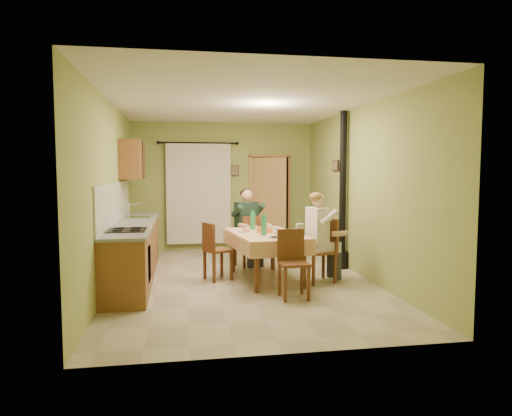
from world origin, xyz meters
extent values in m
cube|color=tan|center=(0.00, 0.00, 0.00)|extent=(4.00, 6.00, 0.01)
cube|color=#97A353|center=(0.00, 3.00, 1.40)|extent=(4.00, 0.04, 2.80)
cube|color=#97A353|center=(0.00, -3.00, 1.40)|extent=(4.00, 0.04, 2.80)
cube|color=#97A353|center=(-2.00, 0.00, 1.40)|extent=(0.04, 6.00, 2.80)
cube|color=#97A353|center=(2.00, 0.00, 1.40)|extent=(0.04, 6.00, 2.80)
cube|color=white|center=(0.00, 0.00, 2.80)|extent=(4.00, 6.00, 0.04)
cube|color=brown|center=(-1.70, 0.40, 0.44)|extent=(0.60, 3.60, 0.88)
cube|color=gray|center=(-1.70, 0.40, 0.90)|extent=(0.64, 3.64, 0.04)
cube|color=white|center=(-1.99, 0.40, 1.23)|extent=(0.02, 3.60, 0.66)
cube|color=silver|center=(-1.70, 1.20, 0.92)|extent=(0.42, 0.42, 0.03)
cube|color=black|center=(-1.70, -0.60, 0.93)|extent=(0.52, 0.56, 0.02)
cube|color=black|center=(-1.40, -0.60, 0.45)|extent=(0.01, 0.55, 0.55)
cube|color=brown|center=(-1.82, 1.70, 1.95)|extent=(0.35, 1.40, 0.70)
cylinder|color=black|center=(-0.55, 2.88, 2.35)|extent=(1.70, 0.04, 0.04)
cube|color=silver|center=(-0.55, 2.90, 1.25)|extent=(1.40, 0.06, 2.20)
cube|color=black|center=(1.05, 2.98, 1.03)|extent=(0.84, 0.03, 2.06)
cube|color=#B5854C|center=(0.60, 2.97, 1.03)|extent=(0.06, 0.06, 2.12)
cube|color=#B5854C|center=(1.50, 2.97, 1.03)|extent=(0.06, 0.06, 2.12)
cube|color=#B5854C|center=(1.05, 2.97, 2.09)|extent=(0.96, 0.06, 0.06)
cube|color=#B5854C|center=(0.98, 2.74, 1.02)|extent=(0.70, 0.49, 2.04)
cube|color=tan|center=(0.38, -0.04, 0.74)|extent=(1.20, 1.77, 0.04)
cube|color=tan|center=(0.49, -0.86, 0.63)|extent=(0.98, 0.15, 0.22)
cube|color=tan|center=(0.27, 0.77, 0.63)|extent=(0.98, 0.15, 0.22)
cube|color=tan|center=(-0.11, -0.11, 0.63)|extent=(0.23, 1.64, 0.22)
cube|color=tan|center=(0.87, 0.02, 0.63)|extent=(0.23, 1.64, 0.22)
cylinder|color=white|center=(0.31, 0.59, 0.77)|extent=(0.25, 0.25, 0.02)
ellipsoid|color=#CC7233|center=(0.31, 0.59, 0.79)|extent=(0.12, 0.12, 0.05)
cylinder|color=white|center=(0.45, -0.64, 0.77)|extent=(0.25, 0.25, 0.02)
ellipsoid|color=#CC7233|center=(0.45, -0.64, 0.79)|extent=(0.12, 0.12, 0.05)
cylinder|color=white|center=(0.69, -0.38, 0.77)|extent=(0.25, 0.25, 0.02)
ellipsoid|color=#CC7233|center=(0.69, -0.38, 0.79)|extent=(0.12, 0.12, 0.05)
cylinder|color=white|center=(0.09, 0.09, 0.77)|extent=(0.25, 0.25, 0.02)
ellipsoid|color=#CC7233|center=(0.09, 0.09, 0.79)|extent=(0.12, 0.12, 0.05)
cylinder|color=orange|center=(0.38, 0.01, 0.80)|extent=(0.26, 0.26, 0.08)
cylinder|color=white|center=(0.45, -0.59, 0.77)|extent=(0.28, 0.28, 0.02)
cube|color=tan|center=(0.44, -0.56, 0.79)|extent=(0.05, 0.07, 0.03)
cube|color=tan|center=(0.45, -0.65, 0.79)|extent=(0.06, 0.07, 0.03)
cube|color=tan|center=(0.47, -0.62, 0.79)|extent=(0.07, 0.07, 0.03)
cube|color=tan|center=(0.45, -0.56, 0.79)|extent=(0.05, 0.07, 0.03)
cylinder|color=silver|center=(0.52, -0.19, 0.81)|extent=(0.07, 0.07, 0.10)
cylinder|color=silver|center=(0.52, 0.29, 0.81)|extent=(0.07, 0.07, 0.10)
cylinder|color=white|center=(0.74, -0.80, 0.88)|extent=(0.11, 0.11, 0.22)
cylinder|color=silver|center=(0.74, -0.80, 0.91)|extent=(0.02, 0.02, 0.30)
cube|color=brown|center=(0.25, 1.05, 0.48)|extent=(0.50, 0.50, 0.04)
cube|color=brown|center=(0.31, 0.89, 0.72)|extent=(0.37, 0.18, 0.44)
cube|color=brown|center=(0.57, -1.15, 0.48)|extent=(0.39, 0.39, 0.04)
cube|color=brown|center=(0.56, -0.98, 0.72)|extent=(0.39, 0.05, 0.44)
cube|color=brown|center=(1.18, -0.32, 0.48)|extent=(0.52, 0.52, 0.04)
cube|color=brown|center=(1.38, -0.28, 0.75)|extent=(0.13, 0.44, 0.50)
cube|color=brown|center=(-0.37, 0.09, 0.48)|extent=(0.49, 0.49, 0.04)
cube|color=brown|center=(-0.52, 0.02, 0.71)|extent=(0.19, 0.36, 0.43)
cube|color=#192D23|center=(0.29, 0.95, 0.56)|extent=(0.48, 0.51, 0.16)
cube|color=#192D23|center=(0.24, 1.07, 0.91)|extent=(0.45, 0.35, 0.54)
sphere|color=tan|center=(0.24, 1.06, 1.30)|extent=(0.21, 0.21, 0.21)
ellipsoid|color=black|center=(0.23, 1.10, 1.34)|extent=(0.21, 0.21, 0.16)
cube|color=silver|center=(1.28, -0.30, 0.56)|extent=(0.46, 0.43, 0.16)
cube|color=silver|center=(1.15, -0.32, 0.91)|extent=(0.29, 0.44, 0.54)
sphere|color=tan|center=(1.16, -0.32, 1.30)|extent=(0.21, 0.21, 0.21)
ellipsoid|color=olive|center=(1.12, -0.33, 1.34)|extent=(0.21, 0.21, 0.16)
cylinder|color=black|center=(1.90, 0.60, 1.40)|extent=(0.12, 0.12, 2.80)
cylinder|color=black|center=(1.90, 0.60, 0.15)|extent=(0.24, 0.24, 0.30)
cube|color=black|center=(0.25, 2.97, 1.75)|extent=(0.19, 0.03, 0.23)
cube|color=brown|center=(1.97, 1.20, 1.85)|extent=(0.03, 0.31, 0.21)
camera|label=1|loc=(-0.97, -7.13, 1.75)|focal=32.00mm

